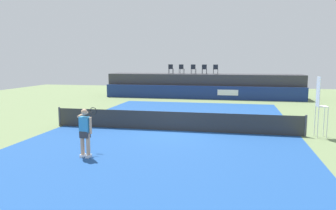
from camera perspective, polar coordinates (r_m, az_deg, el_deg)
ground_plane at (r=19.21m, az=2.58°, el=-2.61°), size 48.00×48.00×0.00m
court_inner at (r=16.31m, az=0.89°, el=-4.48°), size 12.00×22.00×0.00m
sponsor_wall at (r=29.45m, az=5.88°, el=2.17°), size 18.00×0.22×1.20m
spectator_platform at (r=31.19m, az=6.21°, el=3.40°), size 18.00×2.80×2.20m
spectator_chair_far_left at (r=31.79m, az=0.50°, el=6.41°), size 0.45×0.45×0.89m
spectator_chair_left at (r=31.36m, az=2.38°, el=6.38°), size 0.48×0.48×0.89m
spectator_chair_center at (r=31.12m, az=4.46°, el=6.36°), size 0.47×0.47×0.89m
spectator_chair_right at (r=30.77m, az=6.38°, el=6.32°), size 0.45×0.45×0.89m
spectator_chair_far_right at (r=30.73m, az=8.32°, el=6.28°), size 0.45×0.45×0.89m
umpire_chair at (r=16.19m, az=25.00°, el=0.38°), size 0.49×0.49×2.76m
tennis_net at (r=16.22m, az=0.89°, el=-2.85°), size 12.40×0.02×0.95m
net_post_near at (r=18.40m, az=-18.44°, el=-1.90°), size 0.10×0.10×1.00m
net_post_far at (r=16.25m, az=22.94°, el=-3.36°), size 0.10×0.10×1.00m
tennis_player at (r=12.11m, az=-14.27°, el=-4.42°), size 0.59×1.18×1.77m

